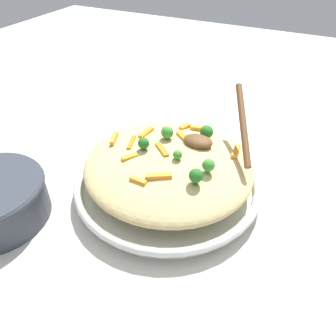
% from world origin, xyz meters
% --- Properties ---
extents(ground_plane, '(2.40, 2.40, 0.00)m').
position_xyz_m(ground_plane, '(0.00, 0.00, 0.00)').
color(ground_plane, beige).
extents(serving_bowl, '(0.36, 0.36, 0.04)m').
position_xyz_m(serving_bowl, '(0.00, 0.00, 0.02)').
color(serving_bowl, silver).
rests_on(serving_bowl, ground_plane).
extents(pasta_mound, '(0.32, 0.30, 0.06)m').
position_xyz_m(pasta_mound, '(0.00, 0.00, 0.06)').
color(pasta_mound, '#D1BA7A').
rests_on(pasta_mound, serving_bowl).
extents(carrot_piece_0, '(0.02, 0.04, 0.01)m').
position_xyz_m(carrot_piece_0, '(0.12, -0.00, 0.09)').
color(carrot_piece_0, orange).
rests_on(carrot_piece_0, pasta_mound).
extents(carrot_piece_1, '(0.02, 0.03, 0.01)m').
position_xyz_m(carrot_piece_1, '(0.01, -0.10, 0.09)').
color(carrot_piece_1, orange).
rests_on(carrot_piece_1, pasta_mound).
extents(carrot_piece_2, '(0.04, 0.03, 0.01)m').
position_xyz_m(carrot_piece_2, '(-0.01, -0.06, 0.09)').
color(carrot_piece_2, orange).
rests_on(carrot_piece_2, pasta_mound).
extents(carrot_piece_3, '(0.01, 0.04, 0.01)m').
position_xyz_m(carrot_piece_3, '(0.07, -0.04, 0.09)').
color(carrot_piece_3, orange).
rests_on(carrot_piece_3, pasta_mound).
extents(carrot_piece_4, '(0.03, 0.03, 0.01)m').
position_xyz_m(carrot_piece_4, '(0.03, -0.06, 0.09)').
color(carrot_piece_4, orange).
rests_on(carrot_piece_4, pasta_mound).
extents(carrot_piece_5, '(0.04, 0.02, 0.01)m').
position_xyz_m(carrot_piece_5, '(-0.02, -0.11, 0.09)').
color(carrot_piece_5, orange).
rests_on(carrot_piece_5, pasta_mound).
extents(carrot_piece_6, '(0.04, 0.03, 0.01)m').
position_xyz_m(carrot_piece_6, '(-0.02, 0.07, 0.09)').
color(carrot_piece_6, orange).
rests_on(carrot_piece_6, pasta_mound).
extents(carrot_piece_7, '(0.01, 0.04, 0.01)m').
position_xyz_m(carrot_piece_7, '(-0.11, -0.06, 0.09)').
color(carrot_piece_7, orange).
rests_on(carrot_piece_7, pasta_mound).
extents(carrot_piece_8, '(0.04, 0.04, 0.01)m').
position_xyz_m(carrot_piece_8, '(0.01, 0.00, 0.09)').
color(carrot_piece_8, orange).
rests_on(carrot_piece_8, pasta_mound).
extents(carrot_piece_9, '(0.02, 0.04, 0.01)m').
position_xyz_m(carrot_piece_9, '(0.08, -0.00, 0.09)').
color(carrot_piece_9, orange).
rests_on(carrot_piece_9, pasta_mound).
extents(carrot_piece_10, '(0.02, 0.03, 0.01)m').
position_xyz_m(carrot_piece_10, '(0.06, 0.04, 0.09)').
color(carrot_piece_10, orange).
rests_on(carrot_piece_10, pasta_mound).
extents(carrot_piece_11, '(0.03, 0.01, 0.01)m').
position_xyz_m(carrot_piece_11, '(0.01, 0.09, 0.09)').
color(carrot_piece_11, orange).
rests_on(carrot_piece_11, pasta_mound).
extents(broccoli_floret_0, '(0.02, 0.02, 0.03)m').
position_xyz_m(broccoli_floret_0, '(0.02, -0.04, 0.11)').
color(broccoli_floret_0, '#377928').
rests_on(broccoli_floret_0, pasta_mound).
extents(broccoli_floret_1, '(0.02, 0.02, 0.03)m').
position_xyz_m(broccoli_floret_1, '(-0.07, 0.05, 0.10)').
color(broccoli_floret_1, '#205B1C').
rests_on(broccoli_floret_1, pasta_mound).
extents(broccoli_floret_2, '(0.02, 0.02, 0.02)m').
position_xyz_m(broccoli_floret_2, '(-0.02, 0.01, 0.10)').
color(broccoli_floret_2, '#377928').
rests_on(broccoli_floret_2, pasta_mound).
extents(broccoli_floret_3, '(0.03, 0.03, 0.03)m').
position_xyz_m(broccoli_floret_3, '(-0.04, -0.08, 0.10)').
color(broccoli_floret_3, '#296820').
rests_on(broccoli_floret_3, pasta_mound).
extents(broccoli_floret_4, '(0.02, 0.02, 0.03)m').
position_xyz_m(broccoli_floret_4, '(0.04, 0.01, 0.10)').
color(broccoli_floret_4, '#205B1C').
rests_on(broccoli_floret_4, pasta_mound).
extents(broccoli_floret_5, '(0.02, 0.02, 0.03)m').
position_xyz_m(broccoli_floret_5, '(-0.08, 0.02, 0.10)').
color(broccoli_floret_5, '#377928').
rests_on(broccoli_floret_5, pasta_mound).
extents(serving_spoon, '(0.14, 0.15, 0.09)m').
position_xyz_m(serving_spoon, '(-0.06, -0.06, 0.11)').
color(serving_spoon, brown).
rests_on(serving_spoon, pasta_mound).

